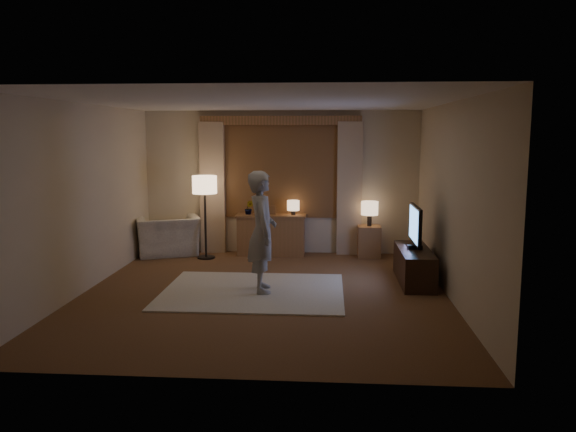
# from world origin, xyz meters

# --- Properties ---
(room) EXTENTS (5.04, 5.54, 2.64)m
(room) POSITION_xyz_m (0.00, 0.50, 1.33)
(room) COLOR brown
(room) RESTS_ON ground
(rug) EXTENTS (2.50, 2.00, 0.02)m
(rug) POSITION_xyz_m (-0.16, 0.06, 0.01)
(rug) COLOR beige
(rug) RESTS_ON floor
(sideboard) EXTENTS (1.20, 0.40, 0.70)m
(sideboard) POSITION_xyz_m (-0.16, 2.50, 0.35)
(sideboard) COLOR brown
(sideboard) RESTS_ON floor
(picture_frame) EXTENTS (0.16, 0.02, 0.20)m
(picture_frame) POSITION_xyz_m (-0.16, 2.50, 0.80)
(picture_frame) COLOR brown
(picture_frame) RESTS_ON sideboard
(plant) EXTENTS (0.17, 0.13, 0.30)m
(plant) POSITION_xyz_m (-0.56, 2.50, 0.85)
(plant) COLOR #999999
(plant) RESTS_ON sideboard
(table_lamp_sideboard) EXTENTS (0.22, 0.22, 0.30)m
(table_lamp_sideboard) POSITION_xyz_m (0.24, 2.50, 0.90)
(table_lamp_sideboard) COLOR black
(table_lamp_sideboard) RESTS_ON sideboard
(floor_lamp) EXTENTS (0.43, 0.43, 1.46)m
(floor_lamp) POSITION_xyz_m (-1.28, 2.12, 1.23)
(floor_lamp) COLOR black
(floor_lamp) RESTS_ON floor
(armchair) EXTENTS (1.38, 1.30, 0.71)m
(armchair) POSITION_xyz_m (-2.05, 2.39, 0.36)
(armchair) COLOR beige
(armchair) RESTS_ON floor
(side_table) EXTENTS (0.40, 0.40, 0.56)m
(side_table) POSITION_xyz_m (1.60, 2.45, 0.28)
(side_table) COLOR brown
(side_table) RESTS_ON floor
(table_lamp_side) EXTENTS (0.30, 0.30, 0.44)m
(table_lamp_side) POSITION_xyz_m (1.60, 2.45, 0.87)
(table_lamp_side) COLOR black
(table_lamp_side) RESTS_ON side_table
(tv_stand) EXTENTS (0.45, 1.40, 0.50)m
(tv_stand) POSITION_xyz_m (2.15, 0.75, 0.25)
(tv_stand) COLOR black
(tv_stand) RESTS_ON floor
(tv) EXTENTS (0.22, 0.89, 0.64)m
(tv) POSITION_xyz_m (2.15, 0.75, 0.85)
(tv) COLOR black
(tv) RESTS_ON tv_stand
(person) EXTENTS (0.51, 0.67, 1.67)m
(person) POSITION_xyz_m (-0.03, 0.06, 0.85)
(person) COLOR gray
(person) RESTS_ON rug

